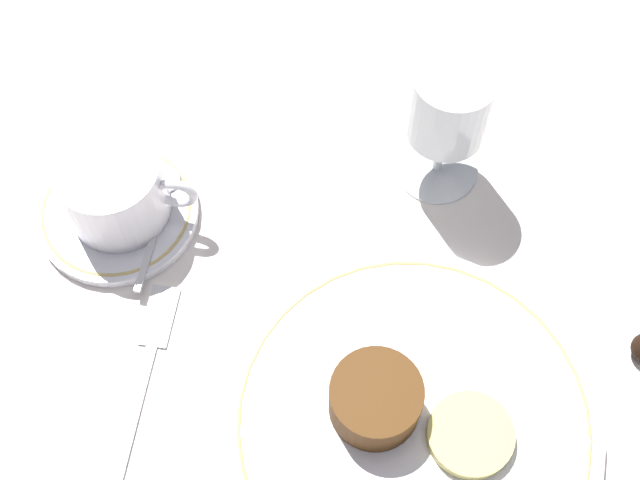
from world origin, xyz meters
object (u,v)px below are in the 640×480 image
(dinner_plate, at_px, (413,423))
(wine_glass, at_px, (449,111))
(coffee_cup, at_px, (113,188))
(dessert_cake, at_px, (377,399))
(fork, at_px, (146,366))

(dinner_plate, bearing_deg, wine_glass, 88.81)
(dinner_plate, distance_m, coffee_cup, 0.29)
(coffee_cup, xyz_separation_m, dessert_cake, (0.22, -0.14, -0.01))
(coffee_cup, bearing_deg, dessert_cake, -32.81)
(dinner_plate, relative_size, wine_glass, 2.18)
(coffee_cup, relative_size, fork, 0.62)
(fork, bearing_deg, dessert_cake, -4.97)
(fork, bearing_deg, coffee_cup, 109.82)
(coffee_cup, bearing_deg, dinner_plate, -30.86)
(dinner_plate, xyz_separation_m, wine_glass, (0.00, 0.22, 0.07))
(coffee_cup, distance_m, dessert_cake, 0.26)
(wine_glass, xyz_separation_m, dessert_cake, (-0.03, -0.21, -0.05))
(coffee_cup, bearing_deg, wine_glass, 16.58)
(dessert_cake, bearing_deg, fork, 175.03)
(fork, distance_m, dessert_cake, 0.18)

